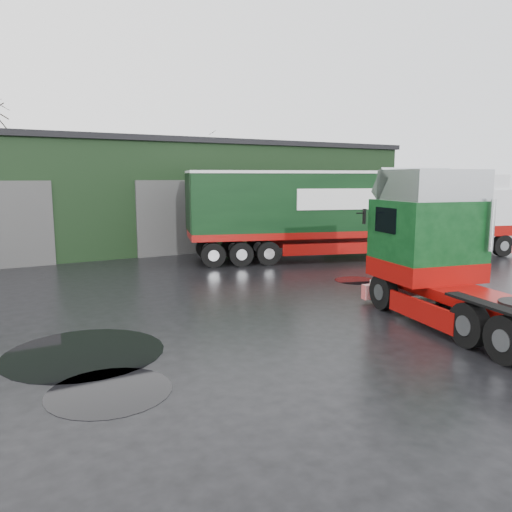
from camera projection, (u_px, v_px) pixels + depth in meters
The scene contains 9 objects.
ground at pixel (282, 327), 13.98m from camera, with size 100.00×100.00×0.00m, color black.
warehouse at pixel (139, 193), 31.64m from camera, with size 32.40×12.40×6.30m.
hero_tractor at pixel (474, 249), 13.57m from camera, with size 3.03×7.15×4.44m, color #0C3916, non-canonical shape.
lorry_right at pixel (320, 215), 25.26m from camera, with size 2.97×17.18×4.52m, color silver, non-canonical shape.
wash_bucket at pixel (481, 293), 17.41m from camera, with size 0.31×0.31×0.29m, color #060F97.
tree_back_b at pixel (195, 182), 44.03m from camera, with size 4.40×4.40×7.50m, color black, non-canonical shape.
puddle_0 at pixel (109, 391), 9.78m from camera, with size 2.44×2.44×0.01m, color black.
puddle_1 at pixel (356, 280), 20.29m from camera, with size 1.70×1.70×0.01m, color black.
puddle_2 at pixel (84, 353), 11.92m from camera, with size 3.78×3.78×0.01m, color black.
Camera 1 is at (-7.30, -11.37, 4.16)m, focal length 35.00 mm.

